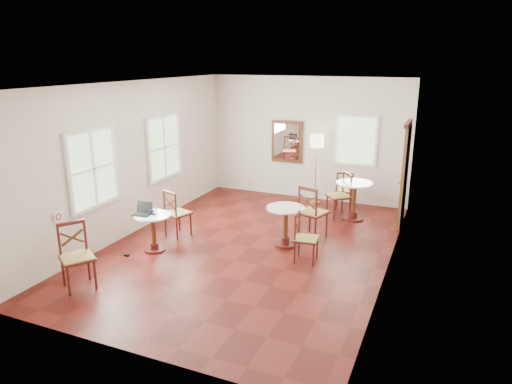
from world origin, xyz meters
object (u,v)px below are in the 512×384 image
floor_lamp (317,146)px  cafe_table_mid (285,222)px  chair_near_a (177,213)px  laptop (143,211)px  cafe_table_near (153,229)px  mouse (153,214)px  cafe_table_back (354,197)px  chair_mid_a (312,212)px  chair_back_a (345,190)px  navy_mug (151,212)px  water_glass (156,211)px  chair_near_b (77,256)px  chair_back_b (340,195)px  chair_mid_b (305,238)px  power_adapter (127,255)px

floor_lamp → cafe_table_mid: bearing=-85.4°
chair_near_a → laptop: bearing=98.7°
cafe_table_near → mouse: (0.03, -0.01, 0.28)m
cafe_table_back → chair_mid_a: chair_mid_a is taller
chair_back_a → mouse: 4.63m
navy_mug → water_glass: (0.06, 0.05, 0.01)m
chair_near_a → chair_near_b: 2.45m
mouse → water_glass: water_glass is taller
chair_back_b → chair_mid_b: bearing=-39.5°
chair_mid_b → floor_lamp: (-0.77, 3.34, 0.98)m
water_glass → mouse: bearing=-90.9°
chair_near_b → power_adapter: 1.31m
chair_near_a → chair_mid_a: bearing=-141.2°
chair_mid_a → navy_mug: 3.06m
chair_back_b → navy_mug: (-2.72, -3.17, 0.25)m
chair_near_a → chair_mid_b: 2.71m
cafe_table_back → water_glass: 4.28m
cafe_table_near → chair_mid_a: bearing=35.3°
chair_near_a → navy_mug: chair_near_a is taller
chair_mid_b → water_glass: chair_mid_b is taller
chair_mid_b → navy_mug: (-2.71, -0.62, 0.31)m
floor_lamp → cafe_table_near: bearing=-115.6°
chair_near_b → laptop: bearing=30.5°
laptop → mouse: laptop is taller
chair_near_a → power_adapter: size_ratio=10.88×
chair_near_a → chair_mid_a: chair_mid_a is taller
cafe_table_near → chair_mid_b: size_ratio=0.80×
chair_mid_a → chair_mid_b: 1.14m
cafe_table_mid → water_glass: 2.39m
cafe_table_back → chair_mid_a: (-0.54, -1.38, 0.00)m
cafe_table_mid → chair_mid_b: (0.55, -0.54, -0.04)m
chair_mid_a → chair_back_b: bearing=-81.1°
chair_mid_a → laptop: chair_mid_a is taller
chair_mid_a → navy_mug: chair_mid_a is taller
cafe_table_mid → laptop: (-2.30, -1.21, 0.28)m
laptop → navy_mug: (0.14, 0.05, -0.01)m
cafe_table_back → chair_mid_b: bearing=-97.7°
water_glass → cafe_table_back: bearing=45.8°
chair_mid_b → chair_back_a: (-0.01, 3.15, 0.02)m
chair_near_a → chair_back_b: 3.60m
cafe_table_near → chair_mid_a: (2.48, 1.75, 0.09)m
cafe_table_back → navy_mug: bearing=-134.3°
cafe_table_back → chair_near_a: bearing=-142.8°
chair_back_a → water_glass: 4.57m
cafe_table_mid → cafe_table_back: (0.88, 1.96, 0.05)m
chair_near_a → mouse: bearing=112.0°
cafe_table_near → power_adapter: size_ratio=8.07×
cafe_table_mid → chair_near_a: bearing=-170.8°
chair_near_a → chair_back_b: size_ratio=0.95×
mouse → cafe_table_near: bearing=157.1°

